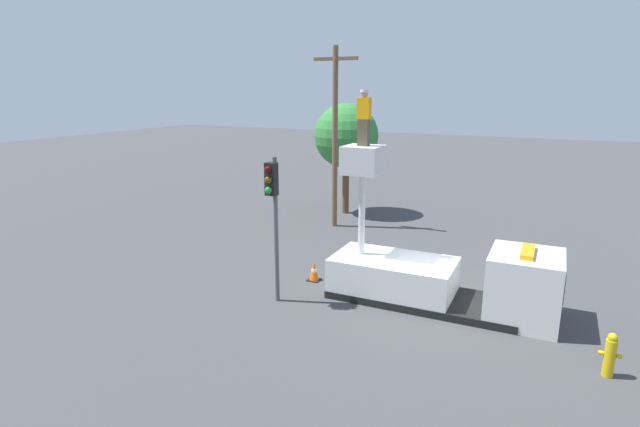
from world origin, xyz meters
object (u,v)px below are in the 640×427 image
bucket_truck (440,277)px  traffic_light_pole (273,202)px  utility_pole (335,133)px  worker (364,118)px  fire_hydrant (610,355)px  traffic_cone_rear (314,272)px  tree_left_bg (346,136)px

bucket_truck → traffic_light_pole: bucket_truck is taller
bucket_truck → utility_pole: 10.53m
bucket_truck → worker: 5.57m
fire_hydrant → traffic_cone_rear: 9.41m
traffic_cone_rear → tree_left_bg: 10.84m
worker → tree_left_bg: worker is taller
bucket_truck → traffic_light_pole: (-4.81, -2.11, 2.41)m
utility_pole → traffic_light_pole: bearing=-77.8°
traffic_light_pole → fire_hydrant: bearing=-1.5°
fire_hydrant → traffic_cone_rear: (-9.08, 2.48, -0.22)m
fire_hydrant → tree_left_bg: bearing=134.3°
traffic_cone_rear → tree_left_bg: (-2.83, 9.71, 3.89)m
traffic_light_pole → bucket_truck: bearing=23.6°
worker → fire_hydrant: size_ratio=1.56×
worker → tree_left_bg: (-4.66, 9.84, -1.60)m
traffic_light_pole → utility_pole: bearing=102.2°
worker → tree_left_bg: size_ratio=0.29×
traffic_light_pole → tree_left_bg: 12.24m
fire_hydrant → utility_pole: (-11.37, 9.47, 4.09)m
traffic_light_pole → tree_left_bg: bearing=102.0°
traffic_light_pole → traffic_cone_rear: traffic_light_pole is taller
worker → traffic_light_pole: worker is taller
bucket_truck → tree_left_bg: size_ratio=1.18×
worker → fire_hydrant: (7.25, -2.35, -5.26)m
bucket_truck → tree_left_bg: 12.71m
traffic_cone_rear → traffic_light_pole: bearing=-97.7°
bucket_truck → traffic_cone_rear: bearing=178.4°
traffic_light_pole → fire_hydrant: (9.38, -0.25, -2.79)m
traffic_light_pole → fire_hydrant: size_ratio=4.20×
utility_pole → fire_hydrant: bearing=-39.8°
traffic_light_pole → utility_pole: (-2.00, 9.23, 1.31)m
worker → traffic_cone_rear: 5.79m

